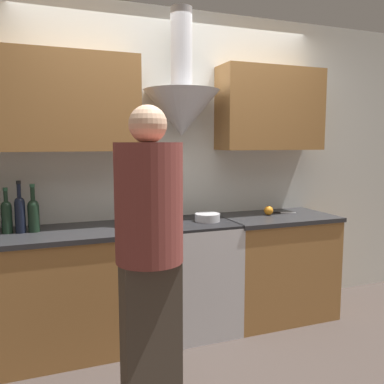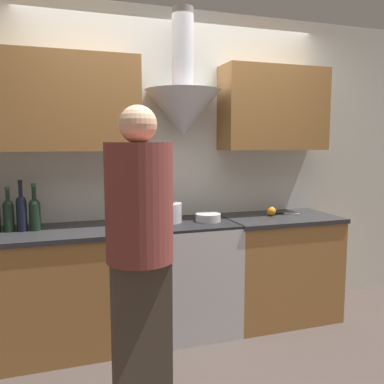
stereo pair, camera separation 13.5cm
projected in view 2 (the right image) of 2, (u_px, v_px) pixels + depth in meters
name	position (u px, v px, depth m)	size (l,w,h in m)	color
ground_plane	(203.00, 350.00, 2.98)	(12.00, 12.00, 0.00)	#423833
wall_back	(165.00, 147.00, 3.35)	(8.40, 0.61, 2.60)	silver
counter_left	(36.00, 293.00, 2.90)	(1.61, 0.62, 0.89)	#9E6B38
counter_right	(278.00, 266.00, 3.52)	(0.95, 0.62, 0.89)	#9E6B38
stove_range	(188.00, 276.00, 3.26)	(0.71, 0.60, 0.89)	silver
wine_bottle_6	(9.00, 213.00, 2.85)	(0.07, 0.07, 0.32)	black
wine_bottle_7	(21.00, 211.00, 2.86)	(0.07, 0.07, 0.36)	black
wine_bottle_8	(35.00, 212.00, 2.89)	(0.08, 0.08, 0.34)	black
stock_pot	(167.00, 213.00, 3.19)	(0.23, 0.23, 0.15)	silver
mixing_bowl	(208.00, 217.00, 3.23)	(0.20, 0.20, 0.06)	silver
orange_fruit	(271.00, 211.00, 3.48)	(0.08, 0.08, 0.08)	orange
chefs_knife	(287.00, 213.00, 3.57)	(0.21, 0.12, 0.01)	silver
person_foreground_left	(140.00, 259.00, 2.02)	(0.33, 0.33, 1.69)	#473D33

